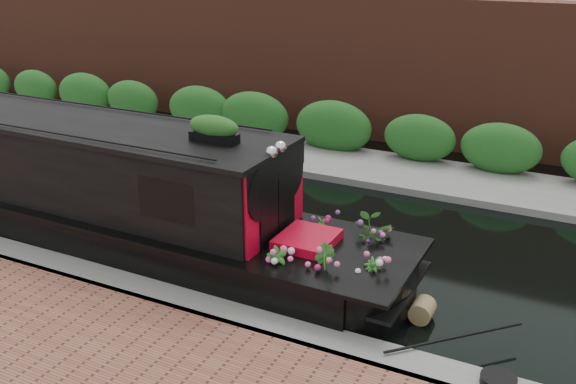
% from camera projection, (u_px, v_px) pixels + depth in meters
% --- Properties ---
extents(ground, '(80.00, 80.00, 0.00)m').
position_uv_depth(ground, '(235.00, 222.00, 13.16)').
color(ground, black).
rests_on(ground, ground).
extents(near_bank_coping, '(40.00, 0.60, 0.50)m').
position_uv_depth(near_bank_coping, '(131.00, 296.00, 10.42)').
color(near_bank_coping, gray).
rests_on(near_bank_coping, ground).
extents(far_bank_path, '(40.00, 2.40, 0.34)m').
position_uv_depth(far_bank_path, '(318.00, 163.00, 16.66)').
color(far_bank_path, gray).
rests_on(far_bank_path, ground).
extents(far_hedge, '(40.00, 1.10, 2.80)m').
position_uv_depth(far_hedge, '(331.00, 153.00, 17.41)').
color(far_hedge, '#20561D').
rests_on(far_hedge, ground).
extents(far_brick_wall, '(40.00, 1.00, 8.00)m').
position_uv_depth(far_brick_wall, '(359.00, 134.00, 19.16)').
color(far_brick_wall, '#5C2C1F').
rests_on(far_brick_wall, ground).
extents(narrowboat, '(12.91, 2.41, 3.02)m').
position_uv_depth(narrowboat, '(72.00, 191.00, 12.31)').
color(narrowboat, black).
rests_on(narrowboat, ground).
extents(rope_fender, '(0.34, 0.39, 0.34)m').
position_uv_depth(rope_fender, '(422.00, 310.00, 9.71)').
color(rope_fender, olive).
rests_on(rope_fender, ground).
extents(coiled_mooring_rope, '(0.45, 0.45, 0.12)m').
position_uv_depth(coiled_mooring_rope, '(498.00, 380.00, 7.95)').
color(coiled_mooring_rope, black).
rests_on(coiled_mooring_rope, near_bank_coping).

